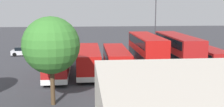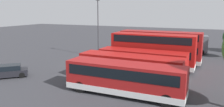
% 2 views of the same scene
% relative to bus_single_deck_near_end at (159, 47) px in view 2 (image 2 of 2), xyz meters
% --- Properties ---
extents(ground_plane, '(140.00, 140.00, 0.00)m').
position_rel_bus_single_deck_near_end_xyz_m(ground_plane, '(9.13, -8.70, -1.62)').
color(ground_plane, '#38383D').
extents(bus_single_deck_near_end, '(2.65, 10.52, 2.95)m').
position_rel_bus_single_deck_near_end_xyz_m(bus_single_deck_near_end, '(0.00, 0.00, 0.00)').
color(bus_single_deck_near_end, '#A51919').
rests_on(bus_single_deck_near_end, ground).
extents(bus_double_decker_second, '(2.66, 11.51, 4.55)m').
position_rel_bus_single_deck_near_end_xyz_m(bus_double_decker_second, '(3.83, 0.93, 0.83)').
color(bus_double_decker_second, '#A51919').
rests_on(bus_double_decker_second, ground).
extents(bus_double_decker_third, '(2.64, 10.76, 4.55)m').
position_rel_bus_single_deck_near_end_xyz_m(bus_double_decker_third, '(7.56, 0.79, 0.83)').
color(bus_double_decker_third, '#B71411').
rests_on(bus_double_decker_third, ground).
extents(bus_single_deck_fourth, '(2.75, 10.31, 2.95)m').
position_rel_bus_single_deck_near_end_xyz_m(bus_single_deck_fourth, '(11.14, 0.51, -0.00)').
color(bus_single_deck_fourth, '#B71411').
rests_on(bus_single_deck_fourth, ground).
extents(bus_single_deck_fifth, '(2.72, 11.03, 2.95)m').
position_rel_bus_single_deck_near_end_xyz_m(bus_single_deck_fifth, '(14.41, 0.21, 0.00)').
color(bus_single_deck_fifth, '#B71411').
rests_on(bus_single_deck_fifth, ground).
extents(bus_single_deck_sixth, '(2.67, 10.89, 2.95)m').
position_rel_bus_single_deck_near_end_xyz_m(bus_single_deck_sixth, '(17.93, 0.96, 0.00)').
color(bus_single_deck_sixth, '#A51919').
rests_on(bus_single_deck_sixth, ground).
extents(box_truck_blue, '(3.39, 7.75, 3.20)m').
position_rel_bus_single_deck_near_end_xyz_m(box_truck_blue, '(-5.37, 3.45, 0.09)').
color(box_truck_blue, '#595960').
rests_on(box_truck_blue, ground).
extents(car_small_green, '(4.44, 4.50, 1.43)m').
position_rel_bus_single_deck_near_end_xyz_m(car_small_green, '(18.43, -13.22, -0.92)').
color(car_small_green, black).
rests_on(car_small_green, ground).
extents(lamp_post_tall, '(0.70, 0.30, 9.26)m').
position_rel_bus_single_deck_near_end_xyz_m(lamp_post_tall, '(4.02, -9.06, 3.71)').
color(lamp_post_tall, '#38383D').
rests_on(lamp_post_tall, ground).
extents(waste_bin_yellow, '(0.60, 0.60, 0.95)m').
position_rel_bus_single_deck_near_end_xyz_m(waste_bin_yellow, '(6.01, -10.56, -1.15)').
color(waste_bin_yellow, '#333338').
rests_on(waste_bin_yellow, ground).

